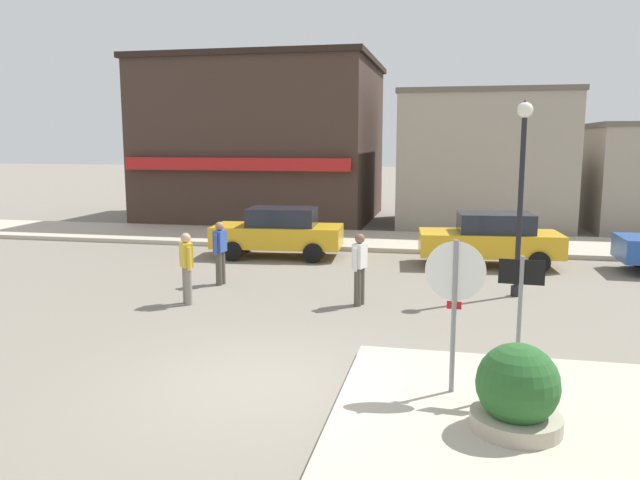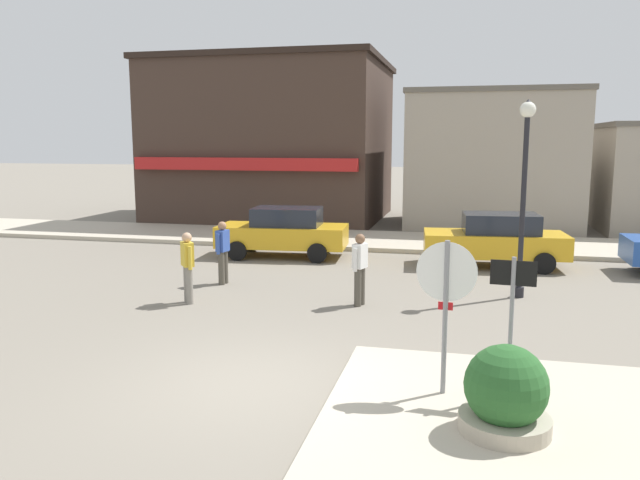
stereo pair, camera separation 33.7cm
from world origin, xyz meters
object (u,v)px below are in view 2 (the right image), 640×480
at_px(parked_car_second, 496,239).
at_px(pedestrian_kerb_side, 223,251).
at_px(parked_car_nearest, 284,231).
at_px(planter, 505,399).
at_px(pedestrian_crossing_far, 360,267).
at_px(pedestrian_crossing_near, 188,265).
at_px(stop_sign, 446,297).
at_px(one_way_sign, 511,313).
at_px(lamp_post, 525,170).

bearing_deg(parked_car_second, pedestrian_kerb_side, -150.47).
distance_m(parked_car_nearest, pedestrian_kerb_side, 4.02).
bearing_deg(parked_car_second, parked_car_nearest, 178.95).
bearing_deg(planter, parked_car_second, 88.39).
bearing_deg(pedestrian_crossing_far, parked_car_nearest, 122.25).
distance_m(pedestrian_crossing_near, pedestrian_crossing_far, 3.85).
height_order(planter, parked_car_second, parked_car_second).
xyz_separation_m(stop_sign, pedestrian_crossing_far, (-2.02, 4.89, -0.65)).
xyz_separation_m(one_way_sign, planter, (-0.10, -1.09, -0.77)).
distance_m(parked_car_nearest, parked_car_second, 6.42).
bearing_deg(lamp_post, parked_car_second, 96.44).
distance_m(lamp_post, pedestrian_crossing_near, 7.92).
xyz_separation_m(stop_sign, planter, (0.77, -1.03, -0.96)).
xyz_separation_m(lamp_post, pedestrian_kerb_side, (-7.25, -0.32, -2.09)).
distance_m(parked_car_second, pedestrian_crossing_far, 6.01).
distance_m(planter, parked_car_second, 11.07).
relative_size(lamp_post, parked_car_nearest, 1.10).
bearing_deg(pedestrian_crossing_near, stop_sign, -35.89).
distance_m(pedestrian_crossing_near, pedestrian_kerb_side, 1.96).
relative_size(stop_sign, pedestrian_crossing_far, 1.43).
distance_m(stop_sign, pedestrian_crossing_far, 5.33).
distance_m(one_way_sign, pedestrian_crossing_far, 5.64).
bearing_deg(stop_sign, pedestrian_crossing_far, 112.44).
bearing_deg(pedestrian_crossing_far, parked_car_second, 58.96).
bearing_deg(lamp_post, pedestrian_crossing_near, -162.61).
relative_size(parked_car_second, pedestrian_crossing_near, 2.57).
height_order(stop_sign, one_way_sign, stop_sign).
bearing_deg(planter, one_way_sign, 84.66).
xyz_separation_m(planter, pedestrian_kerb_side, (-6.53, 7.19, 0.31)).
height_order(stop_sign, lamp_post, lamp_post).
height_order(stop_sign, parked_car_second, stop_sign).
bearing_deg(pedestrian_crossing_near, parked_car_second, 40.31).
bearing_deg(stop_sign, lamp_post, 77.12).
bearing_deg(one_way_sign, pedestrian_crossing_near, 148.22).
xyz_separation_m(one_way_sign, pedestrian_crossing_far, (-2.89, 4.83, -0.46)).
relative_size(planter, parked_car_nearest, 0.30).
height_order(lamp_post, pedestrian_kerb_side, lamp_post).
bearing_deg(stop_sign, parked_car_nearest, 117.75).
height_order(parked_car_nearest, pedestrian_crossing_near, pedestrian_crossing_near).
xyz_separation_m(one_way_sign, lamp_post, (0.61, 6.42, 1.63)).
bearing_deg(one_way_sign, stop_sign, -175.85).
xyz_separation_m(one_way_sign, parked_car_second, (0.21, 9.98, -0.52)).
distance_m(one_way_sign, planter, 1.34).
relative_size(lamp_post, pedestrian_crossing_far, 2.82).
height_order(lamp_post, pedestrian_crossing_far, lamp_post).
bearing_deg(parked_car_second, pedestrian_crossing_far, -121.04).
distance_m(planter, pedestrian_kerb_side, 9.72).
height_order(one_way_sign, parked_car_second, one_way_sign).
xyz_separation_m(lamp_post, pedestrian_crossing_far, (-3.50, -1.59, -2.09)).
bearing_deg(lamp_post, pedestrian_crossing_far, -155.56).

